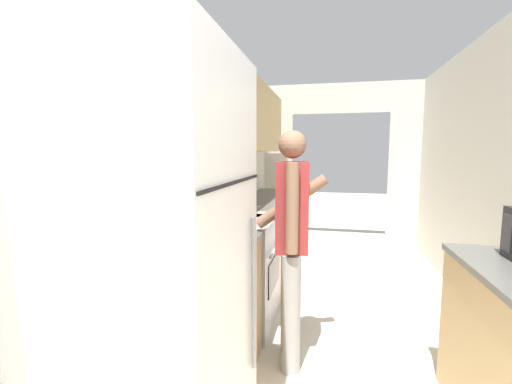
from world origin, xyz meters
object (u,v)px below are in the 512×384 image
at_px(refrigerator, 154,277).
at_px(range_oven, 238,268).
at_px(knife, 253,206).
at_px(person, 291,243).

relative_size(refrigerator, range_oven, 1.79).
xyz_separation_m(refrigerator, range_oven, (-0.05, 1.49, -0.47)).
bearing_deg(knife, person, -104.28).
relative_size(refrigerator, knife, 6.42).
xyz_separation_m(refrigerator, knife, (-0.05, 2.11, -0.03)).
bearing_deg(person, knife, 16.82).
distance_m(range_oven, knife, 0.76).
relative_size(range_oven, person, 0.65).
xyz_separation_m(person, knife, (-0.52, 1.16, 0.05)).
xyz_separation_m(refrigerator, person, (0.47, 0.95, -0.08)).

